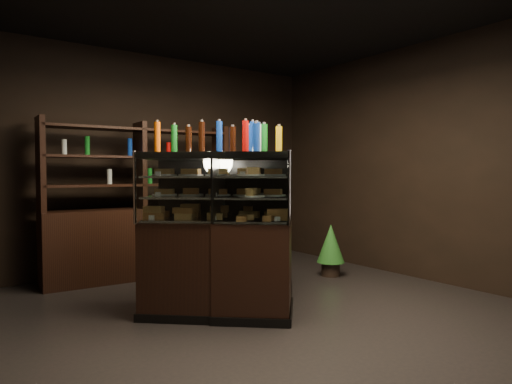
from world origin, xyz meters
TOP-DOWN VIEW (x-y plane):
  - ground at (0.00, 0.00)m, footprint 5.00×5.00m
  - room_shell at (0.00, 0.00)m, footprint 5.02×5.02m
  - display_case at (-0.12, 0.17)m, footprint 1.98×1.54m
  - food_display at (-0.12, 0.17)m, footprint 1.53×1.08m
  - bottles_top at (-0.12, 0.18)m, footprint 1.35×0.94m
  - potted_conifer at (1.66, 0.69)m, footprint 0.36×0.36m
  - back_shelving at (-0.40, 2.05)m, footprint 2.41×0.50m

SIDE VIEW (x-z plane):
  - ground at x=0.00m, z-range 0.00..0.00m
  - potted_conifer at x=1.66m, z-range 0.06..0.83m
  - display_case at x=-0.12m, z-range -0.26..1.29m
  - back_shelving at x=-0.40m, z-range -0.39..1.61m
  - food_display at x=-0.12m, z-range 0.95..1.43m
  - bottles_top at x=-0.12m, z-range 1.53..1.83m
  - room_shell at x=0.00m, z-range 0.44..3.45m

